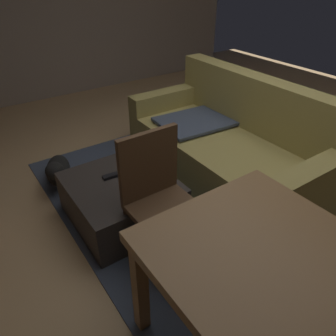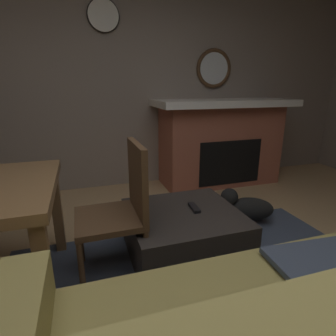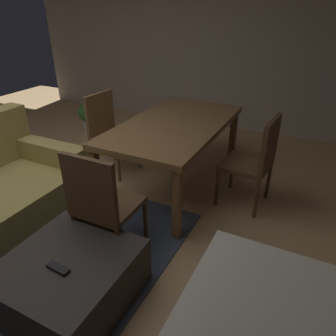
{
  "view_description": "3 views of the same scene",
  "coord_description": "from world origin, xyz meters",
  "views": [
    {
      "loc": [
        1.58,
        -1.75,
        1.83
      ],
      "look_at": [
        0.35,
        -0.9,
        0.86
      ],
      "focal_mm": 34.47,
      "sensor_mm": 36.0,
      "label": 1
    },
    {
      "loc": [
        0.35,
        0.84,
        1.28
      ],
      "look_at": [
        -0.36,
        -1.37,
        0.57
      ],
      "focal_mm": 28.98,
      "sensor_mm": 36.0,
      "label": 2
    },
    {
      "loc": [
        -1.39,
        -2.15,
        1.83
      ],
      "look_at": [
        0.17,
        -1.37,
        0.92
      ],
      "focal_mm": 33.52,
      "sensor_mm": 36.0,
      "label": 3
    }
  ],
  "objects": [
    {
      "name": "dining_chair_west",
      "position": [
        0.13,
        -0.83,
        0.52
      ],
      "size": [
        0.44,
        0.44,
        0.93
      ],
      "color": "#513823",
      "rests_on": "ground"
    },
    {
      "name": "small_dog",
      "position": [
        -1.08,
        -1.17,
        0.18
      ],
      "size": [
        0.51,
        0.36,
        0.31
      ],
      "color": "black",
      "rests_on": "ground"
    },
    {
      "name": "wall_back_fireplace_side",
      "position": [
        0.0,
        -2.7,
        1.42
      ],
      "size": [
        7.52,
        0.12,
        2.84
      ],
      "primitive_type": "cube",
      "color": "gray",
      "rests_on": "ground"
    },
    {
      "name": "round_wall_mirror",
      "position": [
        -1.4,
        -2.61,
        1.49
      ],
      "size": [
        0.5,
        0.05,
        0.5
      ],
      "color": "#4C331E"
    },
    {
      "name": "fireplace",
      "position": [
        -1.4,
        -2.32,
        0.56
      ],
      "size": [
        1.78,
        0.76,
        1.11
      ],
      "color": "#9E5642",
      "rests_on": "ground"
    },
    {
      "name": "area_rug",
      "position": [
        -0.33,
        -0.33,
        0.01
      ],
      "size": [
        2.6,
        2.0,
        0.01
      ],
      "primitive_type": "cube",
      "color": "#3D475B",
      "rests_on": "ground"
    },
    {
      "name": "tv_remote",
      "position": [
        -0.42,
        -0.9,
        0.38
      ],
      "size": [
        0.06,
        0.16,
        0.02
      ],
      "primitive_type": "cube",
      "rotation": [
        0.0,
        0.0,
        -0.06
      ],
      "color": "black",
      "rests_on": "ottoman_coffee_table"
    },
    {
      "name": "ottoman_coffee_table",
      "position": [
        -0.33,
        -0.88,
        0.18
      ],
      "size": [
        0.82,
        0.78,
        0.37
      ],
      "primitive_type": "cube",
      "color": "#2D2826",
      "rests_on": "ground"
    },
    {
      "name": "wall_clock",
      "position": [
        -0.0,
        -2.61,
        2.03
      ],
      "size": [
        0.36,
        0.03,
        0.36
      ],
      "color": "silver"
    }
  ]
}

